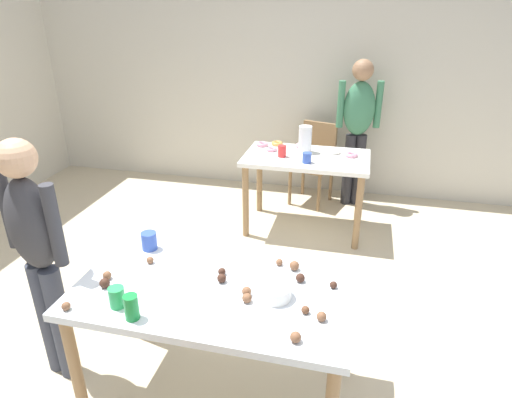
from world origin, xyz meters
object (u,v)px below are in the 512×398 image
dining_table_near (214,301)px  dining_table_far (306,167)px  person_adult_far (358,121)px  person_girl_near (37,246)px  chair_far_table (315,158)px  pitcher_far (305,139)px  soda_can (131,307)px  mixing_bowl (275,292)px

dining_table_near → dining_table_far: (0.18, 2.14, -0.02)m
dining_table_near → person_adult_far: bearing=77.9°
dining_table_near → person_girl_near: 1.00m
chair_far_table → pitcher_far: 0.70m
dining_table_near → pitcher_far: pitcher_far is taller
soda_can → chair_far_table: bearing=81.5°
dining_table_near → person_girl_near: person_girl_near is taller
chair_far_table → soda_can: (-0.47, -3.15, 0.31)m
mixing_bowl → person_adult_far: bearing=84.1°
person_girl_near → person_adult_far: bearing=61.1°
dining_table_near → soda_can: bearing=-131.5°
soda_can → pitcher_far: 2.60m
dining_table_far → person_adult_far: size_ratio=0.74×
dining_table_near → chair_far_table: chair_far_table is taller
person_adult_far → chair_far_table: bearing=-178.4°
person_girl_near → soda_can: bearing=-21.9°
dining_table_far → person_girl_near: size_ratio=0.78×
dining_table_near → dining_table_far: bearing=85.1°
person_girl_near → person_adult_far: person_adult_far is taller
person_adult_far → mixing_bowl: person_adult_far is taller
person_girl_near → person_adult_far: size_ratio=0.95×
dining_table_near → person_girl_near: (-0.98, -0.04, 0.22)m
soda_can → pitcher_far: bearing=80.5°
person_adult_far → soda_can: (-0.89, -3.16, -0.12)m
chair_far_table → dining_table_near: bearing=-93.9°
chair_far_table → person_girl_near: bearing=-112.2°
soda_can → person_adult_far: bearing=74.3°
dining_table_far → pitcher_far: size_ratio=4.56×
dining_table_far → chair_far_table: size_ratio=1.32×
chair_far_table → dining_table_far: bearing=-90.7°
chair_far_table → mixing_bowl: (0.12, -2.85, 0.29)m
person_adult_far → soda_can: size_ratio=12.66×
person_adult_far → dining_table_far: bearing=-121.2°
dining_table_near → chair_far_table: bearing=86.1°
person_adult_far → soda_can: bearing=-105.7°
person_adult_far → pitcher_far: (-0.46, -0.60, -0.05)m
dining_table_near → pitcher_far: 2.26m
chair_far_table → person_adult_far: person_adult_far is taller
dining_table_far → person_adult_far: bearing=58.8°
mixing_bowl → pitcher_far: bearing=94.2°
dining_table_near → soda_can: soda_can is taller
person_girl_near → mixing_bowl: person_girl_near is taller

